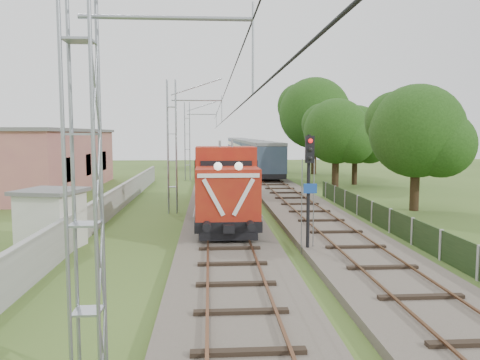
{
  "coord_description": "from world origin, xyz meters",
  "views": [
    {
      "loc": [
        -0.78,
        -16.37,
        4.8
      ],
      "look_at": [
        0.96,
        9.91,
        2.2
      ],
      "focal_mm": 35.0,
      "sensor_mm": 36.0,
      "label": 1
    }
  ],
  "objects": [
    {
      "name": "ground",
      "position": [
        0.0,
        0.0,
        0.0
      ],
      "size": [
        140.0,
        140.0,
        0.0
      ],
      "primitive_type": "plane",
      "color": "#39531F",
      "rests_on": "ground"
    },
    {
      "name": "track_main",
      "position": [
        0.0,
        7.0,
        0.18
      ],
      "size": [
        4.2,
        70.0,
        0.45
      ],
      "color": "#6B6054",
      "rests_on": "ground"
    },
    {
      "name": "track_side",
      "position": [
        5.0,
        20.0,
        0.18
      ],
      "size": [
        4.2,
        80.0,
        0.45
      ],
      "color": "#6B6054",
      "rests_on": "ground"
    },
    {
      "name": "catenary",
      "position": [
        -2.95,
        12.0,
        4.05
      ],
      "size": [
        3.31,
        70.0,
        8.0
      ],
      "color": "gray",
      "rests_on": "ground"
    },
    {
      "name": "boundary_wall",
      "position": [
        -6.5,
        12.0,
        0.75
      ],
      "size": [
        0.25,
        40.0,
        1.5
      ],
      "primitive_type": "cube",
      "color": "#9E9E99",
      "rests_on": "ground"
    },
    {
      "name": "station_building",
      "position": [
        -15.0,
        24.0,
        2.63
      ],
      "size": [
        8.4,
        20.4,
        5.22
      ],
      "color": "#B67362",
      "rests_on": "ground"
    },
    {
      "name": "fence",
      "position": [
        8.0,
        3.0,
        0.6
      ],
      "size": [
        0.12,
        32.0,
        1.2
      ],
      "color": "black",
      "rests_on": "ground"
    },
    {
      "name": "locomotive",
      "position": [
        0.0,
        10.35,
        2.13
      ],
      "size": [
        2.81,
        16.05,
        4.07
      ],
      "color": "black",
      "rests_on": "ground"
    },
    {
      "name": "coach_rake",
      "position": [
        5.0,
        58.31,
        2.41
      ],
      "size": [
        2.88,
        64.24,
        3.33
      ],
      "color": "black",
      "rests_on": "ground"
    },
    {
      "name": "signal_post",
      "position": [
        3.12,
        1.6,
        3.28
      ],
      "size": [
        0.53,
        0.41,
        4.78
      ],
      "color": "black",
      "rests_on": "ground"
    },
    {
      "name": "relay_hut",
      "position": [
        -7.4,
        3.42,
        1.27
      ],
      "size": [
        2.96,
        2.96,
        2.51
      ],
      "color": "beige",
      "rests_on": "ground"
    },
    {
      "name": "tree_a",
      "position": [
        12.14,
        11.89,
        4.91
      ],
      "size": [
        6.07,
        5.78,
        7.87
      ],
      "color": "#3E2D19",
      "rests_on": "ground"
    },
    {
      "name": "tree_b",
      "position": [
        13.06,
        26.97,
        4.68
      ],
      "size": [
        5.78,
        5.51,
        7.5
      ],
      "color": "#3E2D19",
      "rests_on": "ground"
    },
    {
      "name": "tree_c",
      "position": [
        10.71,
        25.14,
        4.97
      ],
      "size": [
        6.15,
        5.86,
        7.98
      ],
      "color": "#3E2D19",
      "rests_on": "ground"
    },
    {
      "name": "tree_d",
      "position": [
        11.83,
        38.72,
        7.14
      ],
      "size": [
        8.83,
        8.41,
        11.45
      ],
      "color": "#3E2D19",
      "rests_on": "ground"
    }
  ]
}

